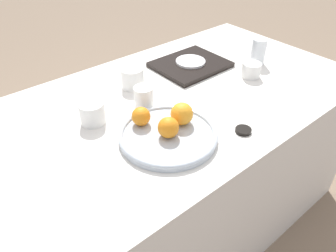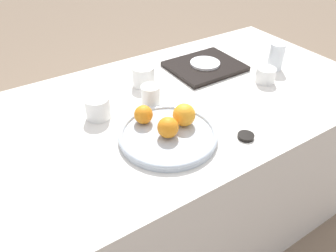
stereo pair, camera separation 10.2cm
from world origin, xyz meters
name	(u,v)px [view 1 (the left image)]	position (x,y,z in m)	size (l,w,h in m)	color
ground_plane	(169,218)	(0.00, 0.00, 0.00)	(12.00, 12.00, 0.00)	#7A6651
table	(169,168)	(0.00, 0.00, 0.36)	(1.60, 0.85, 0.71)	silver
fruit_platter	(168,135)	(-0.15, -0.18, 0.72)	(0.32, 0.32, 0.03)	#B2BCC6
orange_0	(168,127)	(-0.16, -0.18, 0.76)	(0.07, 0.07, 0.07)	orange
orange_1	(182,114)	(-0.08, -0.16, 0.77)	(0.07, 0.07, 0.07)	orange
orange_2	(141,116)	(-0.19, -0.08, 0.76)	(0.06, 0.06, 0.06)	orange
water_glass	(258,51)	(0.51, -0.01, 0.77)	(0.06, 0.06, 0.11)	silver
serving_tray	(190,65)	(0.25, 0.15, 0.72)	(0.30, 0.25, 0.02)	black
side_plate	(191,62)	(0.25, 0.15, 0.74)	(0.13, 0.13, 0.01)	white
cup_0	(133,78)	(-0.05, 0.17, 0.75)	(0.09, 0.09, 0.08)	white
cup_1	(92,113)	(-0.29, 0.06, 0.75)	(0.09, 0.09, 0.08)	white
cup_2	(144,97)	(-0.10, 0.03, 0.75)	(0.07, 0.07, 0.07)	white
cup_3	(251,70)	(0.38, -0.08, 0.74)	(0.08, 0.08, 0.06)	white
soy_dish	(243,130)	(0.06, -0.31, 0.72)	(0.05, 0.05, 0.01)	black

